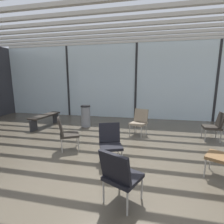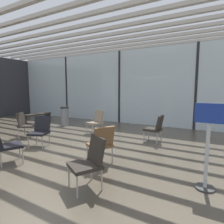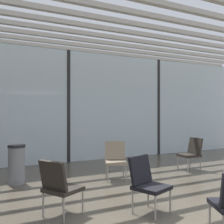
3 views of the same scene
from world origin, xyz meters
name	(u,v)px [view 2 (image 2 of 3)]	position (x,y,z in m)	size (l,w,h in m)	color
ground_plane	(31,152)	(0.00, 0.00, 0.00)	(60.00, 60.00, 0.00)	#4C4438
glass_curtain_wall	(120,87)	(0.00, 5.20, 1.77)	(14.00, 0.08, 3.54)	silver
window_mullion_0	(67,88)	(-3.50, 5.20, 1.77)	(0.10, 0.12, 3.54)	black
window_mullion_1	(120,87)	(0.00, 5.20, 1.77)	(0.10, 0.12, 3.54)	black
window_mullion_2	(196,87)	(3.50, 5.20, 1.77)	(0.10, 0.12, 3.54)	black
ceiling_slats	(75,31)	(0.00, 1.90, 3.59)	(13.72, 6.72, 0.10)	#B7B2A8
parked_airplane	(170,87)	(1.53, 9.60, 1.80)	(12.07, 3.60, 3.60)	silver
lounge_chair_0	(101,142)	(2.05, 0.28, 0.49)	(0.69, 0.68, 0.87)	brown
lounge_chair_1	(156,127)	(2.63, 2.53, 0.49)	(0.55, 0.51, 0.87)	#28231E
lounge_chair_2	(40,129)	(-0.22, 0.51, 0.49)	(0.63, 0.66, 0.87)	black
lounge_chair_3	(96,120)	(0.33, 2.61, 0.49)	(0.64, 0.67, 0.87)	#7F705B
lounge_chair_4	(90,159)	(2.42, -0.67, 0.49)	(0.68, 0.70, 0.87)	#28231E
lounge_chair_5	(5,142)	(0.21, -0.78, 0.49)	(0.66, 0.68, 0.87)	black
lounge_chair_6	(25,123)	(-1.52, 0.93, 0.49)	(0.69, 0.68, 0.87)	#28231E
waiting_bench	(36,116)	(-3.44, 2.89, 0.36)	(0.52, 1.70, 0.47)	#28231E
trash_bin	(65,116)	(-1.82, 3.20, 0.43)	(0.38, 0.38, 0.86)	slate
info_sign	(207,150)	(4.14, 0.24, 0.68)	(0.44, 0.32, 1.44)	#333333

